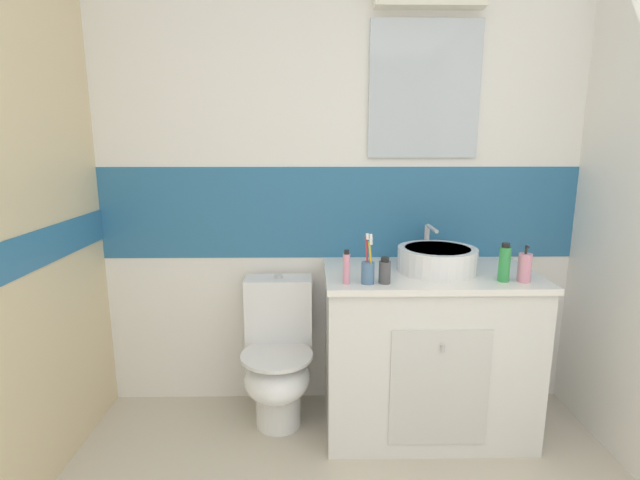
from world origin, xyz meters
name	(u,v)px	position (x,y,z in m)	size (l,w,h in m)	color
wall_back_tiled	(340,183)	(0.01, 2.45, 1.26)	(3.20, 0.20, 2.50)	white
vanity_cabinet	(425,350)	(0.44, 2.11, 0.43)	(1.04, 0.61, 0.85)	silver
sink_basin	(437,258)	(0.47, 2.11, 0.91)	(0.39, 0.44, 0.20)	white
toilet	(278,358)	(-0.33, 2.16, 0.36)	(0.37, 0.50, 0.78)	white
toothbrush_cup	(368,269)	(0.11, 1.90, 0.92)	(0.06, 0.06, 0.23)	#4C7299
soap_dispenser	(525,268)	(0.83, 1.92, 0.92)	(0.06, 0.06, 0.17)	pink
lotion_bottle_short	(385,271)	(0.18, 1.91, 0.91)	(0.05, 0.05, 0.12)	#4C4C51
toothpaste_tube_upright	(346,268)	(0.01, 1.90, 0.92)	(0.03, 0.03, 0.16)	pink
shampoo_bottle_tall	(504,263)	(0.74, 1.93, 0.94)	(0.05, 0.05, 0.18)	green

